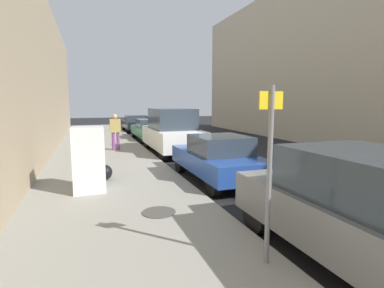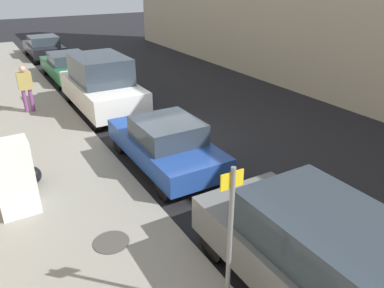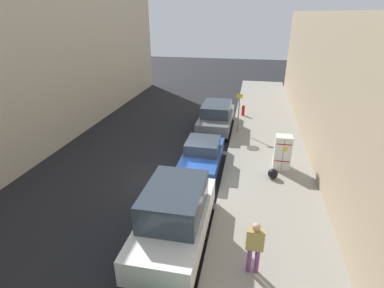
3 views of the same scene
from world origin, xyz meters
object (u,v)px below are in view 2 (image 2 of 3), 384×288
trash_bag (32,175)px  pedestrian_walking_far (25,86)px  parked_van_white (102,85)px  parked_suv_gray (326,260)px  parked_sedan_green (68,66)px  parked_sedan_dark (44,47)px  parked_hatchback_blue (165,143)px  discarded_refrigerator (14,178)px  street_sign_post (230,236)px

trash_bag → pedestrian_walking_far: pedestrian_walking_far is taller
parked_van_white → parked_suv_gray: bearing=-90.0°
parked_sedan_green → parked_sedan_dark: (-0.00, 6.06, 0.01)m
trash_bag → pedestrian_walking_far: size_ratio=0.26×
parked_suv_gray → parked_hatchback_blue: (-0.00, 5.49, -0.18)m
discarded_refrigerator → parked_sedan_green: discarded_refrigerator is taller
trash_bag → parked_sedan_dark: size_ratio=0.11×
trash_bag → pedestrian_walking_far: (0.82, 5.65, 0.77)m
trash_bag → parked_sedan_green: size_ratio=0.10×
street_sign_post → pedestrian_walking_far: size_ratio=1.46×
parked_van_white → discarded_refrigerator: bearing=-123.1°
discarded_refrigerator → trash_bag: discarded_refrigerator is taller
street_sign_post → parked_suv_gray: (1.44, -0.56, -0.66)m
street_sign_post → trash_bag: street_sign_post is taller
trash_bag → parked_suv_gray: size_ratio=0.10×
parked_hatchback_blue → parked_van_white: size_ratio=0.87×
street_sign_post → parked_sedan_green: (1.44, 15.67, -0.86)m
parked_sedan_dark → street_sign_post: bearing=-93.8°
discarded_refrigerator → street_sign_post: size_ratio=0.67×
parked_hatchback_blue → parked_sedan_green: (0.00, 10.74, -0.02)m
parked_sedan_green → parked_suv_gray: bearing=-90.0°
street_sign_post → parked_suv_gray: street_sign_post is taller
trash_bag → parked_van_white: (3.37, 4.72, 0.67)m
street_sign_post → trash_bag: 5.99m
parked_suv_gray → parked_sedan_dark: 22.29m
discarded_refrigerator → parked_sedan_dark: 17.70m
discarded_refrigerator → trash_bag: (0.43, 1.11, -0.61)m
parked_van_white → parked_sedan_green: 5.41m
parked_suv_gray → parked_sedan_dark: (0.00, 22.29, -0.19)m
parked_sedan_dark → pedestrian_walking_far: bearing=-103.6°
pedestrian_walking_far → parked_hatchback_blue: size_ratio=0.42×
discarded_refrigerator → pedestrian_walking_far: size_ratio=0.97×
street_sign_post → parked_suv_gray: bearing=-21.3°
trash_bag → parked_sedan_dark: bearing=78.2°
discarded_refrigerator → parked_sedan_dark: (3.80, 17.29, -0.28)m
street_sign_post → parked_hatchback_blue: size_ratio=0.61×
parked_van_white → parked_sedan_green: size_ratio=1.06×
street_sign_post → trash_bag: size_ratio=5.51×
pedestrian_walking_far → street_sign_post: bearing=0.1°
discarded_refrigerator → parked_suv_gray: 6.28m
street_sign_post → parked_hatchback_blue: street_sign_post is taller
pedestrian_walking_far → parked_van_white: parked_van_white is taller
discarded_refrigerator → street_sign_post: bearing=-62.1°
street_sign_post → parked_van_white: (1.44, 10.27, -0.51)m
discarded_refrigerator → pedestrian_walking_far: 6.88m
parked_sedan_green → parked_sedan_dark: size_ratio=1.04×
discarded_refrigerator → parked_sedan_green: bearing=71.3°
pedestrian_walking_far → trash_bag: bearing=-13.8°
parked_sedan_green → pedestrian_walking_far: bearing=-119.7°
parked_van_white → parked_sedan_green: parked_van_white is taller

